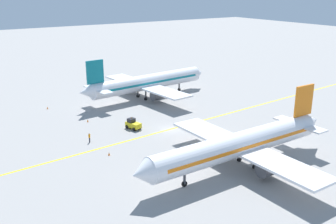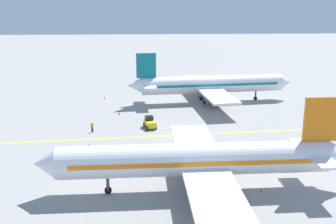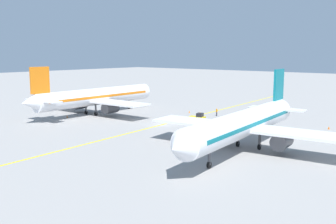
{
  "view_description": "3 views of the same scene",
  "coord_description": "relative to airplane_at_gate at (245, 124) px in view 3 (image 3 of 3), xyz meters",
  "views": [
    {
      "loc": [
        57.28,
        -37.94,
        25.55
      ],
      "look_at": [
        -1.81,
        0.76,
        2.79
      ],
      "focal_mm": 42.0,
      "sensor_mm": 36.0,
      "label": 1
    },
    {
      "loc": [
        59.11,
        -6.05,
        20.57
      ],
      "look_at": [
        0.28,
        -2.74,
        3.94
      ],
      "focal_mm": 42.0,
      "sensor_mm": 36.0,
      "label": 2
    },
    {
      "loc": [
        -46.58,
        54.24,
        13.31
      ],
      "look_at": [
        -4.07,
        3.19,
        3.15
      ],
      "focal_mm": 42.0,
      "sensor_mm": 36.0,
      "label": 3
    }
  ],
  "objects": [
    {
      "name": "traffic_cone_far_edge",
      "position": [
        25.66,
        -21.99,
        -3.43
      ],
      "size": [
        0.32,
        0.32,
        0.55
      ],
      "primitive_type": "cone",
      "color": "orange",
      "rests_on": "ground"
    },
    {
      "name": "traffic_cone_mid_apron",
      "position": [
        -4.06,
        -22.72,
        -3.43
      ],
      "size": [
        0.32,
        0.32,
        0.55
      ],
      "primitive_type": "cone",
      "color": "orange",
      "rests_on": "ground"
    },
    {
      "name": "apron_yellow_centreline",
      "position": [
        21.12,
        -7.45,
        -3.71
      ],
      "size": [
        10.11,
        119.64,
        0.01
      ],
      "primitive_type": "cube",
      "rotation": [
        0.0,
        0.0,
        0.08
      ],
      "color": "yellow",
      "rests_on": "ground"
    },
    {
      "name": "traffic_cone_near_nose",
      "position": [
        41.13,
        -0.89,
        -3.43
      ],
      "size": [
        0.32,
        0.32,
        0.55
      ],
      "primitive_type": "cone",
      "color": "orange",
      "rests_on": "ground"
    },
    {
      "name": "airplane_adjacent_stand",
      "position": [
        40.24,
        -7.87,
        0.0
      ],
      "size": [
        28.09,
        35.45,
        10.6
      ],
      "color": "white",
      "rests_on": "ground"
    },
    {
      "name": "airplane_at_gate",
      "position": [
        0.0,
        0.0,
        0.0
      ],
      "size": [
        28.38,
        35.55,
        10.6
      ],
      "color": "white",
      "rests_on": "ground"
    },
    {
      "name": "traffic_cone_by_wingtip",
      "position": [
        8.74,
        -18.66,
        -3.43
      ],
      "size": [
        0.32,
        0.32,
        0.55
      ],
      "primitive_type": "cone",
      "color": "orange",
      "rests_on": "ground"
    },
    {
      "name": "ground_crew_worker",
      "position": [
        18.83,
        -22.42,
        -2.8
      ],
      "size": [
        0.47,
        0.41,
        1.68
      ],
      "color": "#23232D",
      "rests_on": "ground"
    },
    {
      "name": "baggage_tug_white",
      "position": [
        17.04,
        -13.02,
        -2.81
      ],
      "size": [
        3.28,
        2.36,
        2.11
      ],
      "color": "gold",
      "rests_on": "ground"
    },
    {
      "name": "ground_plane",
      "position": [
        21.12,
        -7.45,
        -3.71
      ],
      "size": [
        400.0,
        400.0,
        0.0
      ],
      "primitive_type": "plane",
      "color": "gray"
    }
  ]
}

